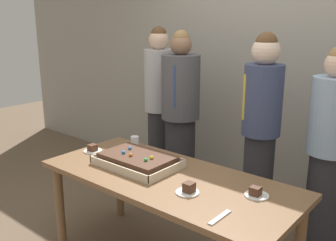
% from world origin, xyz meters
% --- Properties ---
extents(interior_back_panel, '(8.00, 0.12, 3.00)m').
position_xyz_m(interior_back_panel, '(0.00, 1.60, 1.50)').
color(interior_back_panel, '#9E998E').
rests_on(interior_back_panel, ground_plane).
extents(party_table, '(1.86, 0.81, 0.73)m').
position_xyz_m(party_table, '(0.00, 0.00, 0.65)').
color(party_table, brown).
rests_on(party_table, ground_plane).
extents(sheet_cake, '(0.61, 0.41, 0.11)m').
position_xyz_m(sheet_cake, '(-0.30, 0.01, 0.78)').
color(sheet_cake, beige).
rests_on(sheet_cake, party_table).
extents(plated_slice_near_left, '(0.15, 0.15, 0.07)m').
position_xyz_m(plated_slice_near_left, '(0.27, -0.12, 0.76)').
color(plated_slice_near_left, white).
rests_on(plated_slice_near_left, party_table).
extents(plated_slice_near_right, '(0.15, 0.15, 0.06)m').
position_xyz_m(plated_slice_near_right, '(-0.80, -0.01, 0.75)').
color(plated_slice_near_right, white).
rests_on(plated_slice_near_right, party_table).
extents(plated_slice_far_left, '(0.15, 0.15, 0.06)m').
position_xyz_m(plated_slice_far_left, '(0.62, 0.11, 0.76)').
color(plated_slice_far_left, white).
rests_on(plated_slice_far_left, party_table).
extents(drink_cup_nearest, '(0.07, 0.07, 0.10)m').
position_xyz_m(drink_cup_nearest, '(-0.60, 0.29, 0.78)').
color(drink_cup_nearest, white).
rests_on(drink_cup_nearest, party_table).
extents(cake_server_utensil, '(0.03, 0.20, 0.01)m').
position_xyz_m(cake_server_utensil, '(0.59, -0.26, 0.74)').
color(cake_server_utensil, silver).
rests_on(cake_server_utensil, party_table).
extents(person_serving_front, '(0.36, 0.36, 1.70)m').
position_xyz_m(person_serving_front, '(-0.55, 0.85, 0.88)').
color(person_serving_front, '#28282D').
rests_on(person_serving_front, ground_plane).
extents(person_green_shirt_behind, '(0.33, 0.33, 1.61)m').
position_xyz_m(person_green_shirt_behind, '(0.78, 0.97, 0.84)').
color(person_green_shirt_behind, '#28282D').
rests_on(person_green_shirt_behind, ground_plane).
extents(person_striped_tie_right, '(0.30, 0.30, 1.70)m').
position_xyz_m(person_striped_tie_right, '(0.30, 0.80, 0.91)').
color(person_striped_tie_right, '#28282D').
rests_on(person_striped_tie_right, ground_plane).
extents(person_far_right_suit, '(0.30, 0.30, 1.72)m').
position_xyz_m(person_far_right_suit, '(-0.98, 1.04, 0.91)').
color(person_far_right_suit, '#28282D').
rests_on(person_far_right_suit, ground_plane).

